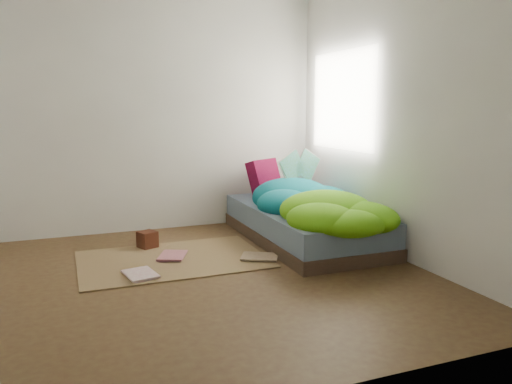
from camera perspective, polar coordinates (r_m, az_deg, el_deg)
ground at (r=4.03m, az=-5.72°, el=-9.70°), size 3.50×3.50×0.00m
room_walls at (r=3.82m, az=-5.98°, el=14.03°), size 3.54×3.54×2.62m
bed at (r=5.05m, az=5.45°, el=-3.69°), size 1.00×2.00×0.34m
duvet at (r=4.79m, az=6.70°, el=-0.27°), size 0.96×1.84×0.34m
rug at (r=4.50m, az=-9.49°, el=-7.60°), size 1.60×1.10×0.01m
pillow_floral at (r=5.79m, az=3.16°, el=0.39°), size 0.60×0.46×0.12m
pillow_magenta at (r=5.58m, az=1.03°, el=1.58°), size 0.42×0.32×0.41m
open_book at (r=5.32m, az=5.09°, el=4.06°), size 0.46×0.20×0.27m
wooden_box at (r=4.88m, az=-12.30°, el=-5.31°), size 0.20×0.20×0.15m
floor_book_a at (r=4.08m, az=-14.58°, el=-9.37°), size 0.28×0.34×0.02m
floor_book_b at (r=4.55m, az=-10.93°, el=-7.17°), size 0.33×0.37×0.03m
floor_book_c at (r=4.33m, az=0.23°, el=-7.89°), size 0.39×0.36×0.02m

